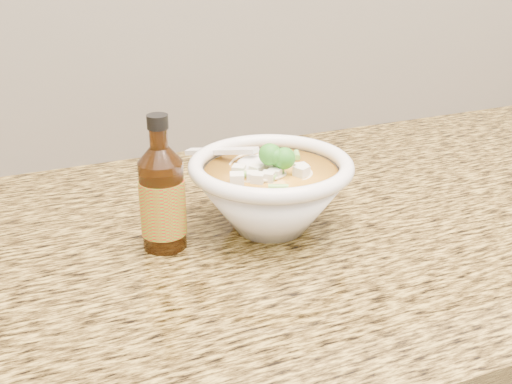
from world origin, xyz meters
name	(u,v)px	position (x,y,z in m)	size (l,w,h in m)	color
counter_slab	(360,220)	(0.00, 1.68, 0.88)	(4.00, 0.68, 0.04)	#A4883C
soup_bowl	(271,193)	(-0.14, 1.67, 0.95)	(0.20, 0.21, 0.11)	white
hot_sauce_bottle	(162,199)	(-0.28, 1.67, 0.96)	(0.07, 0.07, 0.16)	#3D1E08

